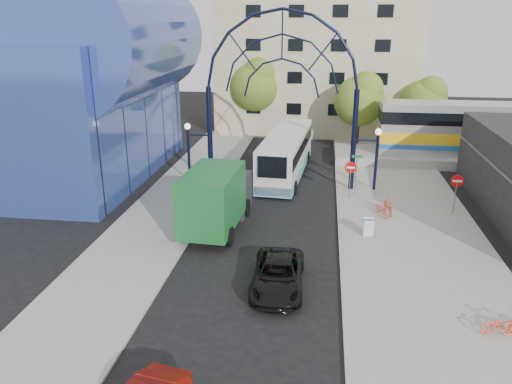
# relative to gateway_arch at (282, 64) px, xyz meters

# --- Properties ---
(ground) EXTENTS (120.00, 120.00, 0.00)m
(ground) POSITION_rel_gateway_arch_xyz_m (0.00, -14.00, -8.56)
(ground) COLOR black
(ground) RESTS_ON ground
(sidewalk_east) EXTENTS (8.00, 56.00, 0.12)m
(sidewalk_east) POSITION_rel_gateway_arch_xyz_m (8.00, -10.00, -8.50)
(sidewalk_east) COLOR gray
(sidewalk_east) RESTS_ON ground
(plaza_west) EXTENTS (5.00, 50.00, 0.12)m
(plaza_west) POSITION_rel_gateway_arch_xyz_m (-6.50, -8.00, -8.50)
(plaza_west) COLOR gray
(plaza_west) RESTS_ON ground
(gateway_arch) EXTENTS (13.64, 0.44, 12.10)m
(gateway_arch) POSITION_rel_gateway_arch_xyz_m (0.00, 0.00, 0.00)
(gateway_arch) COLOR black
(gateway_arch) RESTS_ON ground
(stop_sign) EXTENTS (0.80, 0.07, 2.50)m
(stop_sign) POSITION_rel_gateway_arch_xyz_m (4.80, -2.00, -6.56)
(stop_sign) COLOR slate
(stop_sign) RESTS_ON sidewalk_east
(do_not_enter_sign) EXTENTS (0.76, 0.07, 2.48)m
(do_not_enter_sign) POSITION_rel_gateway_arch_xyz_m (11.00, -4.00, -6.58)
(do_not_enter_sign) COLOR slate
(do_not_enter_sign) RESTS_ON sidewalk_east
(street_name_sign) EXTENTS (0.70, 0.70, 2.80)m
(street_name_sign) POSITION_rel_gateway_arch_xyz_m (5.20, -1.40, -6.43)
(street_name_sign) COLOR slate
(street_name_sign) RESTS_ON sidewalk_east
(sandwich_board) EXTENTS (0.55, 0.61, 0.99)m
(sandwich_board) POSITION_rel_gateway_arch_xyz_m (5.60, -8.02, -7.81)
(sandwich_board) COLOR white
(sandwich_board) RESTS_ON sidewalk_east
(transit_hall) EXTENTS (16.50, 18.00, 14.50)m
(transit_hall) POSITION_rel_gateway_arch_xyz_m (-15.30, 1.00, -1.86)
(transit_hall) COLOR #32489B
(transit_hall) RESTS_ON ground
(apartment_block) EXTENTS (20.00, 12.10, 14.00)m
(apartment_block) POSITION_rel_gateway_arch_xyz_m (2.00, 20.97, -1.55)
(apartment_block) COLOR tan
(apartment_block) RESTS_ON ground
(tree_north_a) EXTENTS (4.48, 4.48, 7.00)m
(tree_north_a) POSITION_rel_gateway_arch_xyz_m (6.12, 11.93, -3.95)
(tree_north_a) COLOR #382314
(tree_north_a) RESTS_ON ground
(tree_north_b) EXTENTS (5.12, 5.12, 8.00)m
(tree_north_b) POSITION_rel_gateway_arch_xyz_m (-3.88, 15.93, -3.29)
(tree_north_b) COLOR #382314
(tree_north_b) RESTS_ON ground
(tree_north_c) EXTENTS (4.16, 4.16, 6.50)m
(tree_north_c) POSITION_rel_gateway_arch_xyz_m (12.12, 13.93, -4.28)
(tree_north_c) COLOR #382314
(tree_north_c) RESTS_ON ground
(city_bus) EXTENTS (3.49, 11.93, 3.23)m
(city_bus) POSITION_rel_gateway_arch_xyz_m (0.19, 2.91, -6.87)
(city_bus) COLOR silver
(city_bus) RESTS_ON ground
(green_truck) EXTENTS (3.13, 7.36, 3.64)m
(green_truck) POSITION_rel_gateway_arch_xyz_m (-2.90, -7.70, -6.74)
(green_truck) COLOR black
(green_truck) RESTS_ON ground
(black_suv) EXTENTS (2.35, 4.90, 1.35)m
(black_suv) POSITION_rel_gateway_arch_xyz_m (1.19, -14.11, -7.88)
(black_suv) COLOR black
(black_suv) RESTS_ON ground
(bike_near_a) EXTENTS (1.01, 1.61, 0.80)m
(bike_near_a) POSITION_rel_gateway_arch_xyz_m (6.65, -4.89, -8.04)
(bike_near_a) COLOR #EC4D2F
(bike_near_a) RESTS_ON sidewalk_east
(bike_near_b) EXTENTS (0.77, 1.74, 1.01)m
(bike_near_b) POSITION_rel_gateway_arch_xyz_m (7.03, -4.51, -7.93)
(bike_near_b) COLOR #CD3F29
(bike_near_b) RESTS_ON sidewalk_east
(bike_far_a) EXTENTS (1.69, 0.80, 0.85)m
(bike_far_a) POSITION_rel_gateway_arch_xyz_m (9.89, -16.55, -8.01)
(bike_far_a) COLOR #EA442E
(bike_far_a) RESTS_ON sidewalk_east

